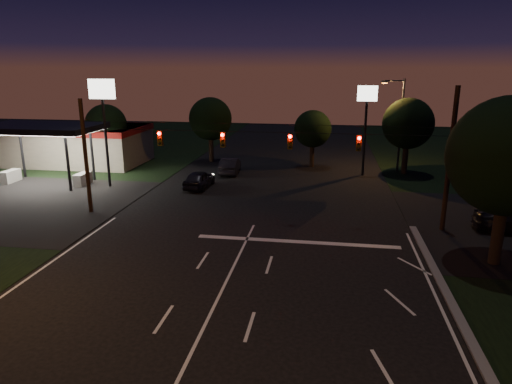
% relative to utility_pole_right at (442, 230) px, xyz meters
% --- Properties ---
extents(ground, '(140.00, 140.00, 0.00)m').
position_rel_utility_pole_right_xyz_m(ground, '(-12.00, -15.00, 0.00)').
color(ground, black).
rests_on(ground, ground).
extents(cross_street_left, '(20.00, 16.00, 0.02)m').
position_rel_utility_pole_right_xyz_m(cross_street_left, '(-32.00, 1.00, 0.00)').
color(cross_street_left, black).
rests_on(cross_street_left, ground).
extents(stop_bar, '(12.00, 0.50, 0.01)m').
position_rel_utility_pole_right_xyz_m(stop_bar, '(-9.00, -3.50, 0.01)').
color(stop_bar, silver).
rests_on(stop_bar, ground).
extents(utility_pole_right, '(0.30, 0.30, 9.00)m').
position_rel_utility_pole_right_xyz_m(utility_pole_right, '(0.00, 0.00, 0.00)').
color(utility_pole_right, black).
rests_on(utility_pole_right, ground).
extents(utility_pole_left, '(0.28, 0.28, 8.00)m').
position_rel_utility_pole_right_xyz_m(utility_pole_left, '(-24.00, 0.00, 0.00)').
color(utility_pole_left, black).
rests_on(utility_pole_left, ground).
extents(signal_span, '(24.00, 0.40, 1.56)m').
position_rel_utility_pole_right_xyz_m(signal_span, '(-12.00, -0.04, 5.50)').
color(signal_span, black).
rests_on(signal_span, ground).
extents(gas_station, '(14.20, 16.10, 5.25)m').
position_rel_utility_pole_right_xyz_m(gas_station, '(-33.86, 15.39, 2.38)').
color(gas_station, gray).
rests_on(gas_station, ground).
extents(pole_sign_left_near, '(2.20, 0.30, 9.10)m').
position_rel_utility_pole_right_xyz_m(pole_sign_left_near, '(-26.00, 7.00, 6.98)').
color(pole_sign_left_near, black).
rests_on(pole_sign_left_near, ground).
extents(pole_sign_right, '(1.80, 0.30, 8.40)m').
position_rel_utility_pole_right_xyz_m(pole_sign_right, '(-4.00, 15.00, 6.24)').
color(pole_sign_right, black).
rests_on(pole_sign_right, ground).
extents(street_light_right_far, '(2.20, 0.35, 9.00)m').
position_rel_utility_pole_right_xyz_m(street_light_right_far, '(-0.76, 17.00, 5.24)').
color(street_light_right_far, black).
rests_on(street_light_right_far, ground).
extents(tree_right_near, '(6.00, 6.00, 8.76)m').
position_rel_utility_pole_right_xyz_m(tree_right_near, '(1.53, -4.83, 5.68)').
color(tree_right_near, black).
rests_on(tree_right_near, ground).
extents(tree_far_a, '(4.20, 4.20, 6.42)m').
position_rel_utility_pole_right_xyz_m(tree_far_a, '(-29.98, 15.12, 4.26)').
color(tree_far_a, black).
rests_on(tree_far_a, ground).
extents(tree_far_b, '(4.60, 4.60, 6.98)m').
position_rel_utility_pole_right_xyz_m(tree_far_b, '(-19.98, 19.13, 4.61)').
color(tree_far_b, black).
rests_on(tree_far_b, ground).
extents(tree_far_c, '(3.80, 3.80, 5.86)m').
position_rel_utility_pole_right_xyz_m(tree_far_c, '(-8.98, 18.10, 3.90)').
color(tree_far_c, black).
rests_on(tree_far_c, ground).
extents(tree_far_d, '(4.80, 4.80, 7.30)m').
position_rel_utility_pole_right_xyz_m(tree_far_d, '(0.02, 16.13, 4.83)').
color(tree_far_d, black).
rests_on(tree_far_d, ground).
extents(tree_far_e, '(4.00, 4.00, 6.18)m').
position_rel_utility_pole_right_xyz_m(tree_far_e, '(8.02, 14.11, 4.11)').
color(tree_far_e, black).
rests_on(tree_far_e, ground).
extents(car_oncoming_a, '(2.02, 4.50, 1.50)m').
position_rel_utility_pole_right_xyz_m(car_oncoming_a, '(-18.22, 7.87, 0.75)').
color(car_oncoming_a, black).
rests_on(car_oncoming_a, ground).
extents(car_oncoming_b, '(1.91, 4.71, 1.52)m').
position_rel_utility_pole_right_xyz_m(car_oncoming_b, '(-16.76, 13.73, 0.76)').
color(car_oncoming_b, black).
rests_on(car_oncoming_b, ground).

